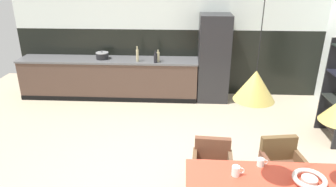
{
  "coord_description": "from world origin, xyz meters",
  "views": [
    {
      "loc": [
        0.31,
        -3.33,
        2.74
      ],
      "look_at": [
        0.09,
        0.77,
        1.04
      ],
      "focal_mm": 33.02,
      "sensor_mm": 36.0,
      "label": 1
    }
  ],
  "objects_px": {
    "armchair_facing_counter": "(212,161)",
    "bottle_wine_green": "(137,55)",
    "refrigerator_column": "(214,59)",
    "mug_short_terracotta": "(261,162)",
    "bottle_spice_small": "(156,58)",
    "armchair_by_stool": "(281,161)",
    "cooking_pot": "(102,56)",
    "bottle_oil_tall": "(158,56)",
    "fruit_bowl": "(309,179)",
    "pendant_lamp_over_table_near": "(255,85)",
    "mug_wide_latte": "(236,171)"
  },
  "relations": [
    {
      "from": "bottle_wine_green",
      "to": "bottle_oil_tall",
      "type": "relative_size",
      "value": 1.3
    },
    {
      "from": "bottle_spice_small",
      "to": "bottle_wine_green",
      "type": "bearing_deg",
      "value": 169.35
    },
    {
      "from": "armchair_facing_counter",
      "to": "mug_wide_latte",
      "type": "distance_m",
      "value": 0.74
    },
    {
      "from": "mug_short_terracotta",
      "to": "bottle_wine_green",
      "type": "bearing_deg",
      "value": 118.15
    },
    {
      "from": "refrigerator_column",
      "to": "armchair_by_stool",
      "type": "distance_m",
      "value": 3.18
    },
    {
      "from": "mug_short_terracotta",
      "to": "armchair_facing_counter",
      "type": "bearing_deg",
      "value": 135.31
    },
    {
      "from": "armchair_facing_counter",
      "to": "mug_short_terracotta",
      "type": "height_order",
      "value": "mug_short_terracotta"
    },
    {
      "from": "fruit_bowl",
      "to": "armchair_facing_counter",
      "type": "bearing_deg",
      "value": 139.69
    },
    {
      "from": "bottle_oil_tall",
      "to": "bottle_spice_small",
      "type": "bearing_deg",
      "value": -114.61
    },
    {
      "from": "refrigerator_column",
      "to": "bottle_oil_tall",
      "type": "xyz_separation_m",
      "value": [
        -1.17,
        -0.13,
        0.06
      ]
    },
    {
      "from": "mug_short_terracotta",
      "to": "pendant_lamp_over_table_near",
      "type": "xyz_separation_m",
      "value": [
        -0.24,
        -0.35,
        1.01
      ]
    },
    {
      "from": "pendant_lamp_over_table_near",
      "to": "bottle_spice_small",
      "type": "bearing_deg",
      "value": 107.93
    },
    {
      "from": "refrigerator_column",
      "to": "bottle_oil_tall",
      "type": "distance_m",
      "value": 1.18
    },
    {
      "from": "bottle_spice_small",
      "to": "pendant_lamp_over_table_near",
      "type": "distance_m",
      "value": 3.97
    },
    {
      "from": "armchair_by_stool",
      "to": "fruit_bowl",
      "type": "relative_size",
      "value": 2.36
    },
    {
      "from": "armchair_facing_counter",
      "to": "bottle_oil_tall",
      "type": "distance_m",
      "value": 3.16
    },
    {
      "from": "refrigerator_column",
      "to": "bottle_spice_small",
      "type": "xyz_separation_m",
      "value": [
        -1.22,
        -0.22,
        0.06
      ]
    },
    {
      "from": "armchair_facing_counter",
      "to": "bottle_wine_green",
      "type": "height_order",
      "value": "bottle_wine_green"
    },
    {
      "from": "armchair_facing_counter",
      "to": "bottle_oil_tall",
      "type": "bearing_deg",
      "value": -68.83
    },
    {
      "from": "armchair_by_stool",
      "to": "bottle_spice_small",
      "type": "bearing_deg",
      "value": -66.02
    },
    {
      "from": "refrigerator_column",
      "to": "mug_short_terracotta",
      "type": "distance_m",
      "value": 3.58
    },
    {
      "from": "armchair_by_stool",
      "to": "armchair_facing_counter",
      "type": "height_order",
      "value": "armchair_by_stool"
    },
    {
      "from": "mug_short_terracotta",
      "to": "bottle_oil_tall",
      "type": "xyz_separation_m",
      "value": [
        -1.39,
        3.44,
        0.19
      ]
    },
    {
      "from": "mug_short_terracotta",
      "to": "bottle_wine_green",
      "type": "xyz_separation_m",
      "value": [
        -1.83,
        3.42,
        0.22
      ]
    },
    {
      "from": "armchair_facing_counter",
      "to": "bottle_spice_small",
      "type": "height_order",
      "value": "bottle_spice_small"
    },
    {
      "from": "armchair_by_stool",
      "to": "bottle_oil_tall",
      "type": "distance_m",
      "value": 3.49
    },
    {
      "from": "fruit_bowl",
      "to": "cooking_pot",
      "type": "height_order",
      "value": "cooking_pot"
    },
    {
      "from": "refrigerator_column",
      "to": "armchair_facing_counter",
      "type": "relative_size",
      "value": 2.53
    },
    {
      "from": "armchair_facing_counter",
      "to": "refrigerator_column",
      "type": "bearing_deg",
      "value": -90.62
    },
    {
      "from": "mug_short_terracotta",
      "to": "pendant_lamp_over_table_near",
      "type": "distance_m",
      "value": 1.1
    },
    {
      "from": "armchair_facing_counter",
      "to": "pendant_lamp_over_table_near",
      "type": "bearing_deg",
      "value": 109.36
    },
    {
      "from": "mug_wide_latte",
      "to": "bottle_wine_green",
      "type": "height_order",
      "value": "bottle_wine_green"
    },
    {
      "from": "mug_short_terracotta",
      "to": "fruit_bowl",
      "type": "bearing_deg",
      "value": -34.44
    },
    {
      "from": "fruit_bowl",
      "to": "mug_wide_latte",
      "type": "distance_m",
      "value": 0.7
    },
    {
      "from": "cooking_pot",
      "to": "bottle_wine_green",
      "type": "distance_m",
      "value": 0.81
    },
    {
      "from": "refrigerator_column",
      "to": "bottle_oil_tall",
      "type": "bearing_deg",
      "value": -173.87
    },
    {
      "from": "fruit_bowl",
      "to": "bottle_oil_tall",
      "type": "height_order",
      "value": "bottle_oil_tall"
    },
    {
      "from": "armchair_by_stool",
      "to": "bottle_oil_tall",
      "type": "bearing_deg",
      "value": -67.53
    },
    {
      "from": "mug_wide_latte",
      "to": "bottle_oil_tall",
      "type": "distance_m",
      "value": 3.79
    },
    {
      "from": "bottle_wine_green",
      "to": "cooking_pot",
      "type": "bearing_deg",
      "value": 169.0
    },
    {
      "from": "pendant_lamp_over_table_near",
      "to": "refrigerator_column",
      "type": "bearing_deg",
      "value": 89.69
    },
    {
      "from": "mug_wide_latte",
      "to": "cooking_pot",
      "type": "distance_m",
      "value": 4.42
    },
    {
      "from": "refrigerator_column",
      "to": "armchair_by_stool",
      "type": "xyz_separation_m",
      "value": [
        0.61,
        -3.09,
        -0.42
      ]
    },
    {
      "from": "bottle_wine_green",
      "to": "bottle_spice_small",
      "type": "distance_m",
      "value": 0.4
    },
    {
      "from": "mug_wide_latte",
      "to": "pendant_lamp_over_table_near",
      "type": "relative_size",
      "value": 0.11
    },
    {
      "from": "armchair_by_stool",
      "to": "cooking_pot",
      "type": "height_order",
      "value": "cooking_pot"
    },
    {
      "from": "bottle_oil_tall",
      "to": "bottle_wine_green",
      "type": "bearing_deg",
      "value": -176.63
    },
    {
      "from": "mug_short_terracotta",
      "to": "bottle_oil_tall",
      "type": "distance_m",
      "value": 3.72
    },
    {
      "from": "mug_wide_latte",
      "to": "pendant_lamp_over_table_near",
      "type": "bearing_deg",
      "value": -73.92
    },
    {
      "from": "mug_wide_latte",
      "to": "mug_short_terracotta",
      "type": "distance_m",
      "value": 0.34
    }
  ]
}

